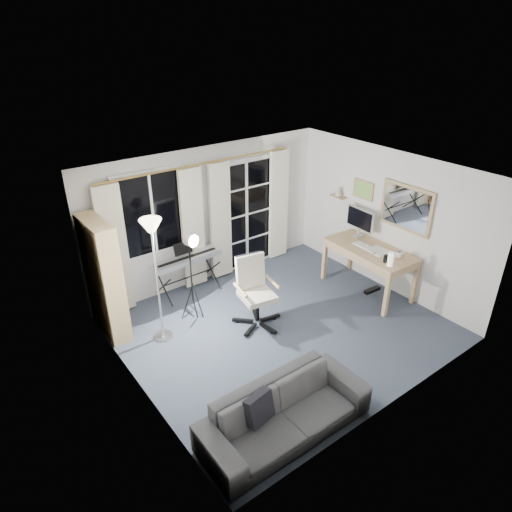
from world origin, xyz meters
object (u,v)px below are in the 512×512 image
(office_chair, at_px, (253,285))
(sofa, at_px, (285,406))
(torchiere_lamp, at_px, (153,245))
(keyboard_piano, at_px, (187,260))
(monitor, at_px, (360,220))
(bookshelf, at_px, (103,283))
(studio_light, at_px, (191,250))
(mug, at_px, (400,254))
(desk, at_px, (370,253))

(office_chair, xyz_separation_m, sofa, (-1.02, -1.97, -0.25))
(torchiere_lamp, xyz_separation_m, keyboard_piano, (0.89, 0.82, -0.85))
(keyboard_piano, height_order, monitor, monitor)
(bookshelf, xyz_separation_m, monitor, (4.20, -1.04, 0.27))
(studio_light, relative_size, sofa, 0.75)
(office_chair, xyz_separation_m, mug, (2.20, -0.95, 0.24))
(keyboard_piano, xyz_separation_m, sofa, (-0.59, -3.25, -0.27))
(keyboard_piano, distance_m, office_chair, 1.35)
(monitor, height_order, sofa, monitor)
(office_chair, relative_size, desk, 0.71)
(keyboard_piano, relative_size, sofa, 0.61)
(bookshelf, bearing_deg, sofa, -74.97)
(monitor, xyz_separation_m, mug, (-0.10, -0.95, -0.24))
(bookshelf, relative_size, monitor, 3.07)
(bookshelf, height_order, torchiere_lamp, torchiere_lamp)
(torchiere_lamp, bearing_deg, mug, -21.76)
(torchiere_lamp, xyz_separation_m, desk, (3.43, -0.91, -0.80))
(monitor, distance_m, mug, 0.99)
(desk, distance_m, sofa, 3.48)
(studio_light, height_order, sofa, studio_light)
(desk, bearing_deg, torchiere_lamp, 167.55)
(studio_light, distance_m, office_chair, 1.07)
(torchiere_lamp, height_order, desk, torchiere_lamp)
(studio_light, height_order, desk, studio_light)
(studio_light, relative_size, office_chair, 1.38)
(sofa, bearing_deg, office_chair, 63.04)
(torchiere_lamp, distance_m, studio_light, 0.70)
(desk, xyz_separation_m, mug, (0.10, -0.50, 0.17))
(studio_light, xyz_separation_m, desk, (2.80, -1.01, -0.50))
(office_chair, bearing_deg, studio_light, 150.74)
(office_chair, distance_m, monitor, 2.35)
(keyboard_piano, xyz_separation_m, office_chair, (0.43, -1.28, -0.02))
(office_chair, relative_size, monitor, 1.87)
(bookshelf, distance_m, torchiere_lamp, 1.05)
(bookshelf, bearing_deg, mug, -27.22)
(torchiere_lamp, bearing_deg, sofa, -82.79)
(studio_light, relative_size, mug, 11.29)
(torchiere_lamp, distance_m, monitor, 3.67)
(monitor, bearing_deg, studio_light, 171.75)
(keyboard_piano, distance_m, monitor, 3.05)
(studio_light, bearing_deg, keyboard_piano, 54.67)
(torchiere_lamp, height_order, studio_light, torchiere_lamp)
(desk, bearing_deg, bookshelf, 161.93)
(bookshelf, bearing_deg, desk, -21.76)
(bookshelf, xyz_separation_m, mug, (4.10, -1.99, 0.03))
(bookshelf, relative_size, mug, 13.50)
(desk, relative_size, sofa, 0.78)
(bookshelf, height_order, sofa, bookshelf)
(studio_light, bearing_deg, office_chair, -53.20)
(office_chair, height_order, monitor, monitor)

